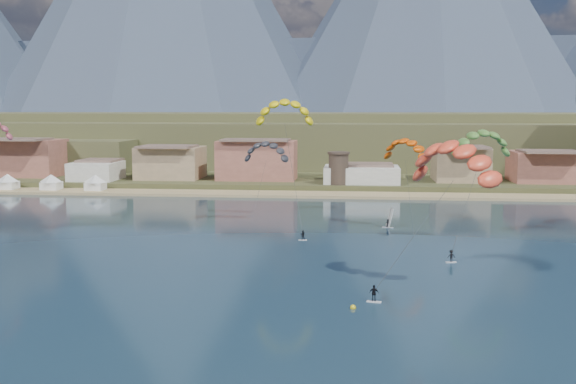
{
  "coord_description": "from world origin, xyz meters",
  "views": [
    {
      "loc": [
        9.42,
        -60.89,
        21.52
      ],
      "look_at": [
        0.0,
        32.0,
        10.0
      ],
      "focal_mm": 41.67,
      "sensor_mm": 36.0,
      "label": 1
    }
  ],
  "objects": [
    {
      "name": "mountain_ridge",
      "position": [
        -14.6,
        823.65,
        150.31
      ],
      "size": [
        2060.0,
        480.0,
        400.0
      ],
      "color": "#313E53",
      "rests_on": "ground"
    },
    {
      "name": "kitesurfer_orange",
      "position": [
        21.17,
        20.74,
        16.06
      ],
      "size": [
        16.59,
        14.4,
        20.62
      ],
      "color": "silver",
      "rests_on": "ground"
    },
    {
      "name": "windsurfer",
      "position": [
        15.61,
        61.16,
        1.17
      ],
      "size": [
        2.22,
        2.38,
        3.69
      ],
      "color": "silver",
      "rests_on": "ground"
    },
    {
      "name": "distant_kite_dark",
      "position": [
        -8.46,
        71.84,
        13.85
      ],
      "size": [
        9.82,
        6.4,
        17.1
      ],
      "color": "#262626",
      "rests_on": "ground"
    },
    {
      "name": "distant_kite_orange",
      "position": [
        18.36,
        61.08,
        15.08
      ],
      "size": [
        9.37,
        8.08,
        18.13
      ],
      "color": "#262626",
      "rests_on": "ground"
    },
    {
      "name": "land",
      "position": [
        0.0,
        560.0,
        0.0
      ],
      "size": [
        2200.0,
        900.0,
        4.0
      ],
      "color": "brown",
      "rests_on": "ground"
    },
    {
      "name": "town",
      "position": [
        -40.0,
        122.0,
        8.0
      ],
      "size": [
        400.0,
        24.0,
        12.0
      ],
      "color": "silver",
      "rests_on": "ground"
    },
    {
      "name": "kitesurfer_green",
      "position": [
        29.21,
        47.26,
        16.77
      ],
      "size": [
        12.18,
        17.07,
        21.6
      ],
      "color": "silver",
      "rests_on": "ground"
    },
    {
      "name": "kitesurfer_yellow",
      "position": [
        -3.42,
        59.85,
        21.74
      ],
      "size": [
        11.37,
        15.3,
        25.53
      ],
      "color": "silver",
      "rests_on": "ground"
    },
    {
      "name": "beach_tents",
      "position": [
        -76.25,
        106.0,
        3.71
      ],
      "size": [
        43.4,
        6.4,
        5.0
      ],
      "color": "white",
      "rests_on": "ground"
    },
    {
      "name": "beach",
      "position": [
        0.0,
        106.0,
        0.25
      ],
      "size": [
        2200.0,
        12.0,
        0.9
      ],
      "color": "tan",
      "rests_on": "ground"
    },
    {
      "name": "buoy",
      "position": [
        9.36,
        10.07,
        0.11
      ],
      "size": [
        0.64,
        0.64,
        0.64
      ],
      "color": "gold",
      "rests_on": "ground"
    },
    {
      "name": "ground",
      "position": [
        0.0,
        0.0,
        0.0
      ],
      "size": [
        2400.0,
        2400.0,
        0.0
      ],
      "primitive_type": "plane",
      "color": "black",
      "rests_on": "ground"
    },
    {
      "name": "watchtower",
      "position": [
        5.0,
        114.0,
        6.37
      ],
      "size": [
        5.82,
        5.82,
        8.6
      ],
      "color": "#47382D",
      "rests_on": "ground"
    },
    {
      "name": "foothills",
      "position": [
        22.39,
        232.47,
        9.08
      ],
      "size": [
        940.0,
        210.0,
        18.0
      ],
      "color": "brown",
      "rests_on": "ground"
    }
  ]
}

